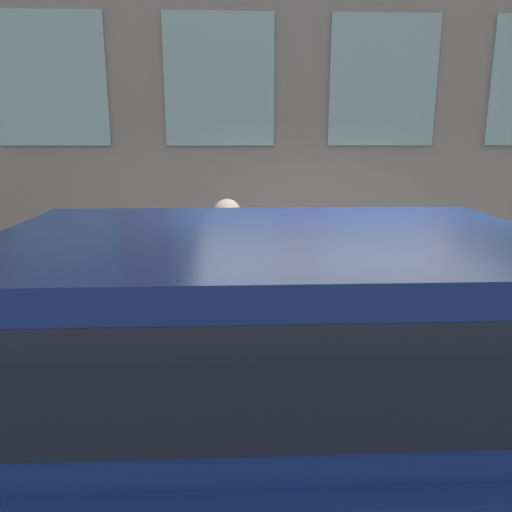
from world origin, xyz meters
name	(u,v)px	position (x,y,z in m)	size (l,w,h in m)	color
ground_plane	(343,412)	(0.00, 0.00, 0.00)	(80.00, 80.00, 0.00)	#2D2D30
sidewalk	(314,334)	(1.58, 0.00, 0.06)	(3.16, 60.00, 0.12)	#B2ADA3
fire_hydrant	(285,340)	(0.45, 0.47, 0.48)	(0.27, 0.40, 0.71)	#2D7260
person	(228,267)	(0.78, 0.99, 1.11)	(0.40, 0.26, 1.64)	#232328
parked_truck_navy_near	(260,375)	(-1.34, 0.79, 1.05)	(2.07, 4.58, 1.86)	black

